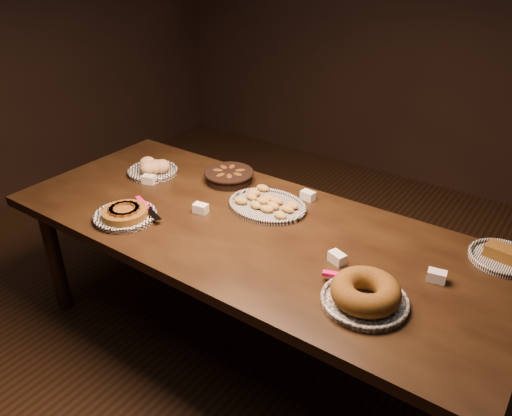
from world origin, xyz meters
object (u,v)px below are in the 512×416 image
Objects in this scene: madeleine_platter at (267,204)px; bundt_cake_plate at (365,294)px; apple_tart_plate at (125,214)px; buffet_table at (250,239)px.

bundt_cake_plate is (0.70, -0.39, 0.02)m from madeleine_platter.
madeleine_platter is 1.09× the size of bundt_cake_plate.
apple_tart_plate is 0.69m from madeleine_platter.
apple_tart_plate reaches higher than buffet_table.
bundt_cake_plate reaches higher than madeleine_platter.
apple_tart_plate is (-0.52, -0.29, 0.10)m from buffet_table.
bundt_cake_plate is (1.19, 0.08, 0.02)m from apple_tart_plate.
buffet_table is 0.71m from bundt_cake_plate.
bundt_cake_plate is at bearing 22.49° from apple_tart_plate.
buffet_table is at bearing -70.17° from madeleine_platter.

